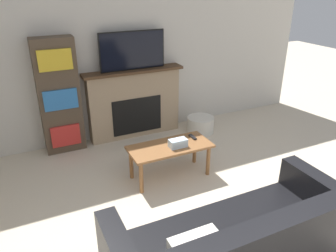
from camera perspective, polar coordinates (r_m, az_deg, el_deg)
wall_back at (r=5.08m, az=-6.88°, el=13.10°), size 6.33×0.06×2.70m
fireplace at (r=5.17m, az=-5.87°, el=4.04°), size 1.55×0.28×1.08m
tv at (r=4.93m, az=-6.20°, el=12.92°), size 1.00×0.03×0.57m
coffee_table at (r=4.08m, az=0.36°, el=-4.23°), size 1.03×0.47×0.44m
tissue_box at (r=4.00m, az=1.75°, el=-3.00°), size 0.22×0.12×0.10m
remote_control at (r=4.25m, az=4.31°, el=-1.91°), size 0.04×0.15×0.02m
bookshelf at (r=4.83m, az=-18.42°, el=4.85°), size 0.56×0.29×1.63m
storage_basket at (r=5.41m, az=5.67°, el=0.24°), size 0.44×0.44×0.26m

